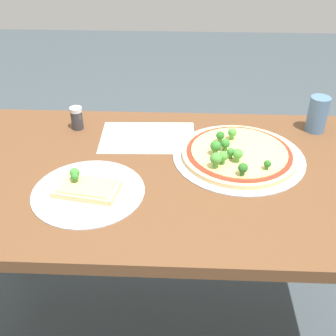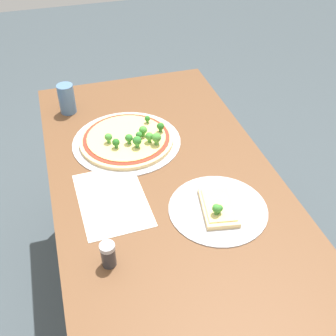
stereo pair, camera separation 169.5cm
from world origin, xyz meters
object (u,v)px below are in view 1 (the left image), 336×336
Objects in this scene: dining_table at (167,197)px; pizza_tray_slice at (87,190)px; drinking_cup at (318,114)px; condiment_shaker at (77,118)px; pizza_tray_whole at (238,154)px.

pizza_tray_slice reaches higher than dining_table.
drinking_cup is (0.69, 0.37, 0.05)m from pizza_tray_slice.
dining_table is at bearing 28.58° from pizza_tray_slice.
condiment_shaker reaches higher than pizza_tray_slice.
pizza_tray_slice is 0.37m from condiment_shaker.
drinking_cup is (0.27, 0.18, 0.05)m from pizza_tray_whole.
pizza_tray_whole is 0.33m from drinking_cup.
pizza_tray_whole is (0.21, 0.08, 0.11)m from dining_table.
drinking_cup reaches higher than condiment_shaker.
condiment_shaker is (-0.10, 0.35, 0.03)m from pizza_tray_slice.
condiment_shaker is at bearing 142.67° from dining_table.
pizza_tray_slice is 2.52× the size of drinking_cup.
pizza_tray_whole reaches higher than dining_table.
dining_table is 0.57m from drinking_cup.
dining_table is at bearing -37.33° from condiment_shaker.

